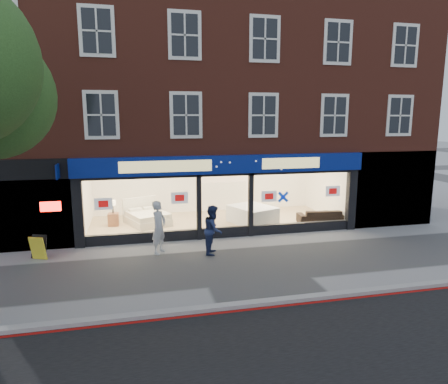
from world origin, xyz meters
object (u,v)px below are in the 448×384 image
object	(u,v)px
sofa	(321,216)
pedestrian_blue	(213,230)
mattress_stack	(252,215)
display_bed	(147,217)
pedestrian_grey	(159,227)
a_board	(38,247)

from	to	relation	value
sofa	pedestrian_blue	bearing A→B (deg)	32.95
sofa	pedestrian_blue	xyz separation A→B (m)	(-5.45, -2.63, 0.46)
mattress_stack	pedestrian_blue	world-z (taller)	pedestrian_blue
display_bed	pedestrian_grey	size ratio (longest dim) A/B	1.24
sofa	a_board	world-z (taller)	a_board
a_board	pedestrian_blue	distance (m)	5.91
mattress_stack	a_board	size ratio (longest dim) A/B	2.85
pedestrian_blue	pedestrian_grey	bearing A→B (deg)	94.50
pedestrian_grey	pedestrian_blue	distance (m)	1.90
mattress_stack	pedestrian_blue	size ratio (longest dim) A/B	1.36
a_board	pedestrian_blue	bearing A→B (deg)	15.90
display_bed	mattress_stack	bearing A→B (deg)	-32.76
display_bed	pedestrian_blue	world-z (taller)	pedestrian_blue
display_bed	mattress_stack	xyz separation A→B (m)	(4.57, -0.93, 0.08)
display_bed	pedestrian_grey	distance (m)	3.81
display_bed	pedestrian_blue	bearing A→B (deg)	-84.63
sofa	display_bed	bearing A→B (deg)	-4.78
sofa	pedestrian_grey	distance (m)	7.62
a_board	pedestrian_grey	xyz separation A→B (m)	(4.01, -0.25, 0.52)
mattress_stack	sofa	xyz separation A→B (m)	(3.00, -0.67, -0.07)
pedestrian_grey	sofa	bearing A→B (deg)	-39.45
sofa	a_board	bearing A→B (deg)	16.71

